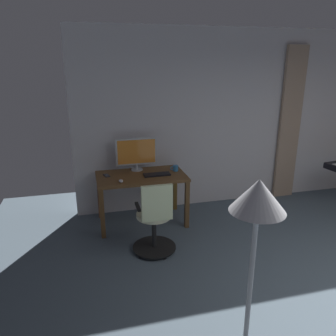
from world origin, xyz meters
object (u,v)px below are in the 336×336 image
(computer_keyboard, at_px, (157,174))
(floor_lamp, at_px, (255,231))
(desk, at_px, (141,182))
(computer_monitor, at_px, (136,152))
(office_chair, at_px, (155,221))
(mug_tea, at_px, (175,168))
(computer_mouse, at_px, (121,181))
(cell_phone_by_monitor, at_px, (107,175))

(computer_keyboard, xyz_separation_m, floor_lamp, (0.11, 3.00, 0.68))
(desk, distance_m, computer_monitor, 0.45)
(office_chair, bearing_deg, desk, 90.89)
(mug_tea, bearing_deg, computer_mouse, 18.79)
(desk, height_order, mug_tea, mug_tea)
(cell_phone_by_monitor, bearing_deg, mug_tea, 164.67)
(computer_keyboard, distance_m, floor_lamp, 3.07)
(desk, relative_size, office_chair, 1.33)
(desk, bearing_deg, office_chair, 90.62)
(desk, distance_m, office_chair, 0.90)
(computer_mouse, height_order, cell_phone_by_monitor, computer_mouse)
(computer_keyboard, relative_size, cell_phone_by_monitor, 2.68)
(computer_mouse, relative_size, cell_phone_by_monitor, 0.69)
(office_chair, bearing_deg, cell_phone_by_monitor, 117.65)
(computer_mouse, distance_m, mug_tea, 0.91)
(computer_mouse, relative_size, mug_tea, 0.81)
(desk, bearing_deg, cell_phone_by_monitor, -10.49)
(computer_keyboard, distance_m, cell_phone_by_monitor, 0.73)
(desk, xyz_separation_m, computer_mouse, (0.32, 0.23, 0.12))
(desk, height_order, computer_keyboard, computer_keyboard)
(computer_monitor, xyz_separation_m, computer_mouse, (0.30, 0.48, -0.26))
(office_chair, bearing_deg, computer_monitor, 91.86)
(computer_keyboard, bearing_deg, desk, -16.84)
(desk, height_order, floor_lamp, floor_lamp)
(office_chair, distance_m, computer_keyboard, 0.90)
(computer_monitor, height_order, cell_phone_by_monitor, computer_monitor)
(desk, distance_m, computer_keyboard, 0.26)
(desk, distance_m, floor_lamp, 3.17)
(office_chair, xyz_separation_m, cell_phone_by_monitor, (0.50, -0.97, 0.32))
(computer_keyboard, xyz_separation_m, mug_tea, (-0.31, -0.13, 0.03))
(desk, distance_m, computer_mouse, 0.41)
(desk, bearing_deg, computer_mouse, 35.76)
(office_chair, relative_size, mug_tea, 7.86)
(computer_monitor, relative_size, computer_mouse, 6.18)
(computer_monitor, height_order, computer_keyboard, computer_monitor)
(desk, height_order, cell_phone_by_monitor, cell_phone_by_monitor)
(computer_mouse, distance_m, floor_lamp, 2.94)
(office_chair, distance_m, floor_lamp, 2.41)
(computer_mouse, bearing_deg, floor_lamp, 98.69)
(floor_lamp, bearing_deg, computer_mouse, -81.31)
(desk, xyz_separation_m, floor_lamp, (-0.11, 3.06, 0.79))
(desk, xyz_separation_m, computer_keyboard, (-0.22, 0.07, 0.11))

